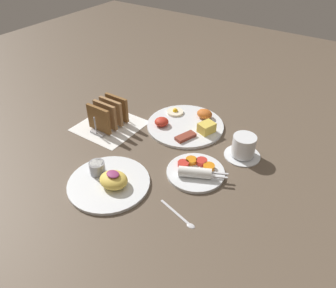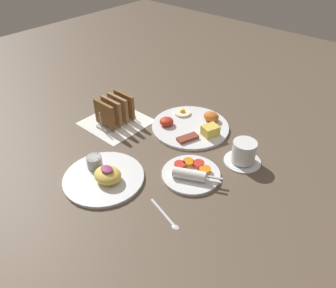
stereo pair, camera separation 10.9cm
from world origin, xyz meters
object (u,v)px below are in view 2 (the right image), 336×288
at_px(coffee_cup, 244,153).
at_px(toast_rack, 115,111).
at_px(plate_breakfast, 192,125).
at_px(plate_condiments, 191,173).
at_px(plate_foreground, 104,175).

bearing_deg(coffee_cup, toast_rack, -166.80).
distance_m(plate_breakfast, coffee_cup, 0.25).
xyz_separation_m(plate_condiments, plate_foreground, (-0.19, -0.18, 0.00)).
relative_size(plate_condiments, toast_rack, 1.31).
height_order(toast_rack, coffee_cup, toast_rack).
bearing_deg(coffee_cup, plate_condiments, -116.79).
bearing_deg(coffee_cup, plate_foreground, -128.04).
height_order(plate_breakfast, toast_rack, toast_rack).
distance_m(plate_condiments, coffee_cup, 0.19).
distance_m(plate_foreground, coffee_cup, 0.44).
xyz_separation_m(plate_breakfast, coffee_cup, (0.25, -0.05, 0.03)).
distance_m(plate_breakfast, plate_foreground, 0.40).
bearing_deg(plate_condiments, plate_foreground, -135.87).
distance_m(toast_rack, coffee_cup, 0.50).
bearing_deg(toast_rack, plate_foreground, -47.99).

